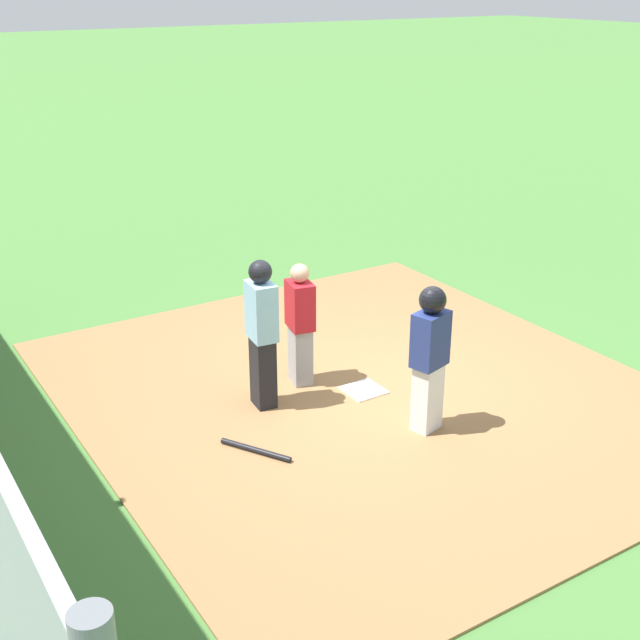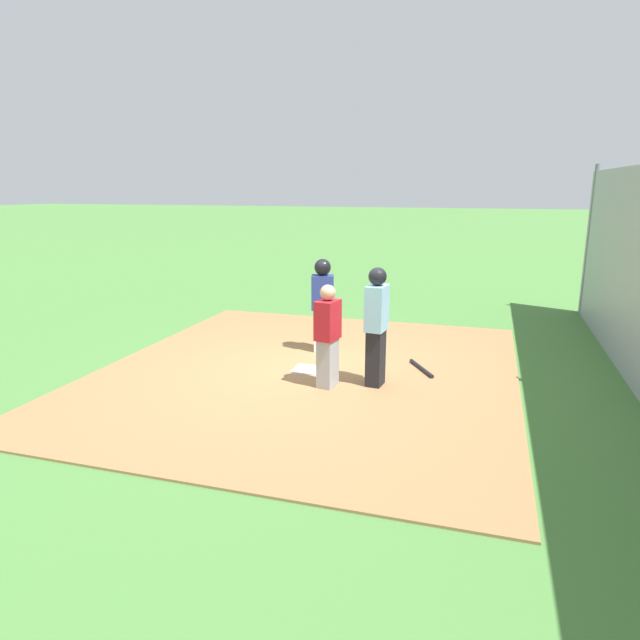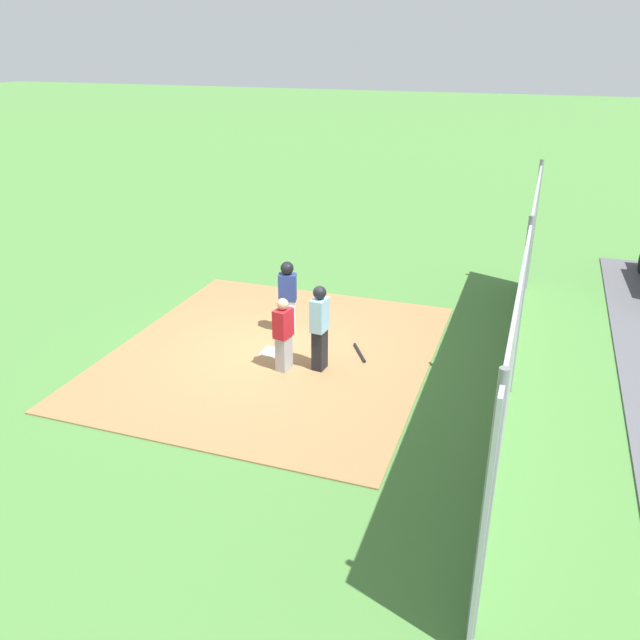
# 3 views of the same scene
# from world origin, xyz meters

# --- Properties ---
(ground_plane) EXTENTS (140.00, 140.00, 0.00)m
(ground_plane) POSITION_xyz_m (0.00, 0.00, 0.00)
(ground_plane) COLOR #477A38
(dirt_infield) EXTENTS (7.20, 6.40, 0.03)m
(dirt_infield) POSITION_xyz_m (0.00, 0.00, 0.01)
(dirt_infield) COLOR olive
(dirt_infield) RESTS_ON ground_plane
(home_plate) EXTENTS (0.44, 0.44, 0.02)m
(home_plate) POSITION_xyz_m (0.00, 0.00, 0.04)
(home_plate) COLOR white
(home_plate) RESTS_ON dirt_infield
(catcher) EXTENTS (0.42, 0.33, 1.50)m
(catcher) POSITION_xyz_m (-0.61, -0.51, 0.80)
(catcher) COLOR #9E9EA3
(catcher) RESTS_ON dirt_infield
(umpire) EXTENTS (0.41, 0.30, 1.74)m
(umpire) POSITION_xyz_m (-0.34, -1.16, 0.95)
(umpire) COLOR black
(umpire) RESTS_ON dirt_infield
(runner) EXTENTS (0.35, 0.44, 1.64)m
(runner) POSITION_xyz_m (1.07, 0.07, 0.96)
(runner) COLOR silver
(runner) RESTS_ON dirt_infield
(baseball_bat) EXTENTS (0.74, 0.47, 0.06)m
(baseball_bat) POSITION_xyz_m (0.53, -1.73, 0.06)
(baseball_bat) COLOR black
(baseball_bat) RESTS_ON dirt_infield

